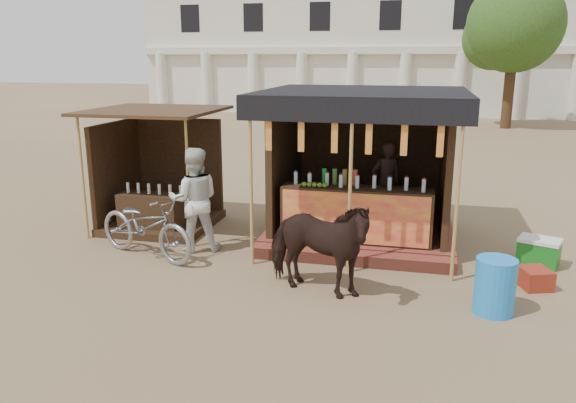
# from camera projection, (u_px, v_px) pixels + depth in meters

# --- Properties ---
(ground) EXTENTS (120.00, 120.00, 0.00)m
(ground) POSITION_uv_depth(u_px,v_px,m) (261.00, 306.00, 7.77)
(ground) COLOR #846B4C
(ground) RESTS_ON ground
(main_stall) EXTENTS (3.60, 3.61, 2.78)m
(main_stall) POSITION_uv_depth(u_px,v_px,m) (363.00, 186.00, 10.45)
(main_stall) COLOR brown
(main_stall) RESTS_ON ground
(secondary_stall) EXTENTS (2.40, 2.40, 2.38)m
(secondary_stall) POSITION_uv_depth(u_px,v_px,m) (154.00, 185.00, 11.32)
(secondary_stall) COLOR #3A2815
(secondary_stall) RESTS_ON ground
(cow) EXTENTS (1.87, 1.22, 1.45)m
(cow) POSITION_uv_depth(u_px,v_px,m) (317.00, 247.00, 8.01)
(cow) COLOR black
(cow) RESTS_ON ground
(motorbike) EXTENTS (2.25, 1.45, 1.12)m
(motorbike) POSITION_uv_depth(u_px,v_px,m) (146.00, 226.00, 9.57)
(motorbike) COLOR gray
(motorbike) RESTS_ON ground
(bystander) EXTENTS (1.08, 0.97, 1.85)m
(bystander) POSITION_uv_depth(u_px,v_px,m) (194.00, 200.00, 9.83)
(bystander) COLOR silver
(bystander) RESTS_ON ground
(blue_barrel) EXTENTS (0.65, 0.65, 0.77)m
(blue_barrel) POSITION_uv_depth(u_px,v_px,m) (495.00, 286.00, 7.50)
(blue_barrel) COLOR #1C7DD4
(blue_barrel) RESTS_ON ground
(red_crate) EXTENTS (0.53, 0.55, 0.30)m
(red_crate) POSITION_uv_depth(u_px,v_px,m) (535.00, 278.00, 8.37)
(red_crate) COLOR maroon
(red_crate) RESTS_ON ground
(cooler) EXTENTS (0.76, 0.65, 0.46)m
(cooler) POSITION_uv_depth(u_px,v_px,m) (539.00, 252.00, 9.27)
(cooler) COLOR #186C1C
(cooler) RESTS_ON ground
(background_building) EXTENTS (26.00, 7.45, 8.18)m
(background_building) POSITION_uv_depth(u_px,v_px,m) (360.00, 46.00, 35.44)
(background_building) COLOR silver
(background_building) RESTS_ON ground
(tree) EXTENTS (4.50, 4.40, 7.00)m
(tree) POSITION_uv_depth(u_px,v_px,m) (510.00, 28.00, 26.18)
(tree) COLOR #382314
(tree) RESTS_ON ground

